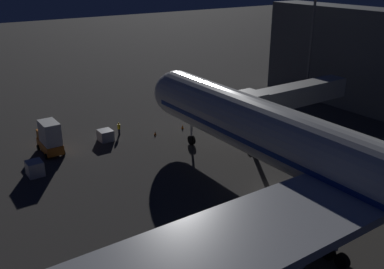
# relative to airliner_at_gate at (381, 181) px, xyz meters

# --- Properties ---
(ground_plane) EXTENTS (320.00, 320.00, 0.00)m
(ground_plane) POSITION_rel_airliner_at_gate_xyz_m (-0.00, -10.54, -5.94)
(ground_plane) COLOR #383533
(airliner_at_gate) EXTENTS (54.65, 65.45, 20.86)m
(airliner_at_gate) POSITION_rel_airliner_at_gate_xyz_m (0.00, 0.00, 0.00)
(airliner_at_gate) COLOR silver
(airliner_at_gate) RESTS_ON ground_plane
(jet_bridge) EXTENTS (17.90, 3.40, 7.55)m
(jet_bridge) POSITION_rel_airliner_at_gate_xyz_m (-9.89, -20.01, 0.07)
(jet_bridge) COLOR #9E9E99
(jet_bridge) RESTS_ON ground_plane
(apron_floodlight_mast) EXTENTS (2.90, 0.50, 18.13)m
(apron_floodlight_mast) POSITION_rel_airliner_at_gate_xyz_m (-25.50, -29.81, 4.57)
(apron_floodlight_mast) COLOR #59595E
(apron_floodlight_mast) RESTS_ON ground_plane
(ops_van) EXTENTS (2.36, 4.54, 4.15)m
(ops_van) POSITION_rel_airliner_at_gate_xyz_m (15.69, -33.33, -3.89)
(ops_van) COLOR orange
(ops_van) RESTS_ON ground_plane
(baggage_container_far_row) EXTENTS (1.66, 1.82, 1.64)m
(baggage_container_far_row) POSITION_rel_airliner_at_gate_xyz_m (18.97, -28.33, -5.12)
(baggage_container_far_row) COLOR #B7BABF
(baggage_container_far_row) RESTS_ON ground_plane
(baggage_container_spare) EXTENTS (1.72, 1.86, 1.43)m
(baggage_container_spare) POSITION_rel_airliner_at_gate_xyz_m (8.52, -33.35, -5.22)
(baggage_container_spare) COLOR #B7BABF
(baggage_container_spare) RESTS_ON ground_plane
(ground_crew_under_port_wing) EXTENTS (0.40, 0.40, 1.77)m
(ground_crew_under_port_wing) POSITION_rel_airliner_at_gate_xyz_m (6.19, -34.19, -4.96)
(ground_crew_under_port_wing) COLOR black
(ground_crew_under_port_wing) RESTS_ON ground_plane
(traffic_cone_nose_port) EXTENTS (0.36, 0.36, 0.55)m
(traffic_cone_nose_port) POSITION_rel_airliner_at_gate_xyz_m (-2.20, -31.39, -5.66)
(traffic_cone_nose_port) COLOR orange
(traffic_cone_nose_port) RESTS_ON ground_plane
(traffic_cone_nose_starboard) EXTENTS (0.36, 0.36, 0.55)m
(traffic_cone_nose_starboard) POSITION_rel_airliner_at_gate_xyz_m (2.20, -31.39, -5.66)
(traffic_cone_nose_starboard) COLOR orange
(traffic_cone_nose_starboard) RESTS_ON ground_plane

